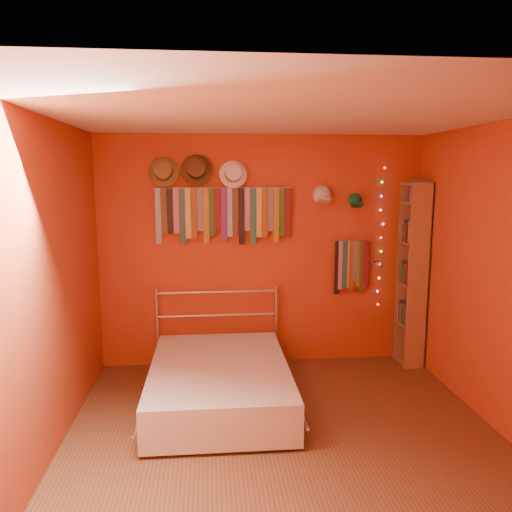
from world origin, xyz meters
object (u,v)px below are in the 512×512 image
object	(u,v)px
bed	(219,382)
bookshelf	(416,273)
reading_lamp	(379,264)
tie_rack	(224,212)

from	to	relation	value
bed	bookshelf	bearing A→B (deg)	20.65
bookshelf	bed	world-z (taller)	bookshelf
reading_lamp	bookshelf	distance (m)	0.45
tie_rack	bed	bearing A→B (deg)	-95.20
tie_rack	bed	distance (m)	1.77
tie_rack	reading_lamp	xyz separation A→B (m)	(1.64, -0.19, -0.55)
bookshelf	tie_rack	bearing A→B (deg)	175.72
tie_rack	reading_lamp	size ratio (longest dim) A/B	4.39
bookshelf	bed	distance (m)	2.44
reading_lamp	bookshelf	bearing A→B (deg)	4.49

